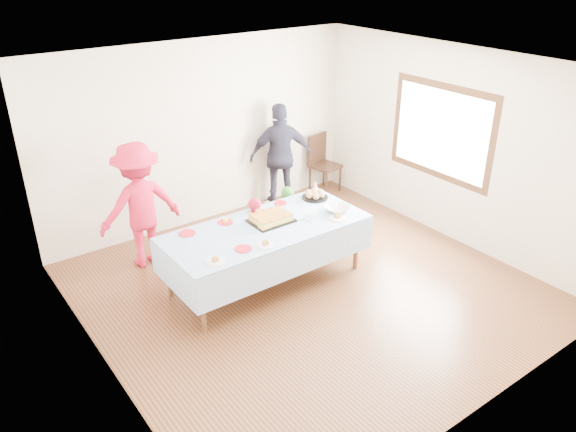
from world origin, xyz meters
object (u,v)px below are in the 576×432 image
(birthday_cake, at_px, (271,218))
(dining_chair, at_px, (322,160))
(party_table, at_px, (266,231))
(adult_left, at_px, (140,205))

(birthday_cake, bearing_deg, dining_chair, 37.94)
(party_table, xyz_separation_m, adult_left, (-1.02, 1.36, 0.11))
(birthday_cake, distance_m, adult_left, 1.72)
(dining_chair, bearing_deg, party_table, -152.53)
(party_table, bearing_deg, dining_chair, 37.56)
(dining_chair, distance_m, adult_left, 3.48)
(adult_left, bearing_deg, dining_chair, -171.26)
(party_table, distance_m, adult_left, 1.70)
(adult_left, bearing_deg, party_table, 127.62)
(birthday_cake, bearing_deg, party_table, -149.48)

